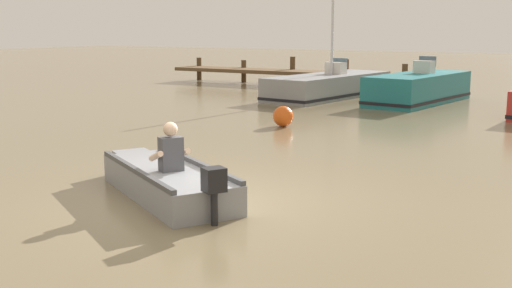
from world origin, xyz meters
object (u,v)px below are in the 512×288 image
(moored_boat_teal, at_px, (419,89))
(mooring_buoy, at_px, (283,116))
(rowboat_with_person, at_px, (166,180))
(moored_boat_grey, at_px, (329,86))

(moored_boat_teal, distance_m, mooring_buoy, 7.27)
(moored_boat_teal, bearing_deg, mooring_buoy, -101.89)
(rowboat_with_person, height_order, moored_boat_grey, moored_boat_grey)
(rowboat_with_person, bearing_deg, moored_boat_grey, 104.45)
(moored_boat_grey, height_order, moored_boat_teal, moored_boat_grey)
(rowboat_with_person, bearing_deg, moored_boat_teal, 91.09)
(rowboat_with_person, xyz_separation_m, moored_boat_teal, (-0.27, 14.22, 0.23))
(rowboat_with_person, xyz_separation_m, moored_boat_grey, (-3.68, 14.29, 0.16))
(moored_boat_grey, distance_m, moored_boat_teal, 3.41)
(rowboat_with_person, relative_size, mooring_buoy, 6.33)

